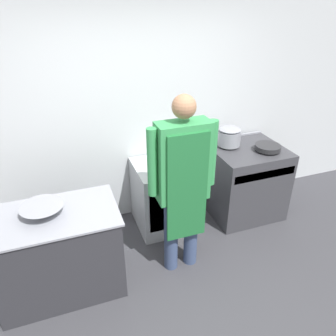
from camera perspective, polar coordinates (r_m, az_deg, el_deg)
ground_plane at (r=3.26m, az=5.00°, el=-24.03°), size 14.00×14.00×0.00m
wall_back at (r=3.85m, az=-5.11°, el=9.56°), size 8.00×0.05×2.70m
prep_counter at (r=3.31m, az=-18.43°, el=-13.82°), size 1.15×0.69×0.87m
stove at (r=4.30m, az=13.13°, el=-2.14°), size 0.87×0.79×0.93m
fridge_unit at (r=3.98m, az=-0.44°, el=-4.72°), size 0.71×0.67×0.82m
person_cook at (r=3.03m, az=2.58°, el=-1.77°), size 0.67×0.24×1.85m
mixing_bowl at (r=3.06m, az=-21.04°, el=-6.85°), size 0.38×0.38×0.09m
stock_pot at (r=4.05m, az=10.63°, el=5.49°), size 0.28×0.28×0.23m
saute_pan at (r=4.07m, az=16.98°, el=3.49°), size 0.30×0.30×0.06m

